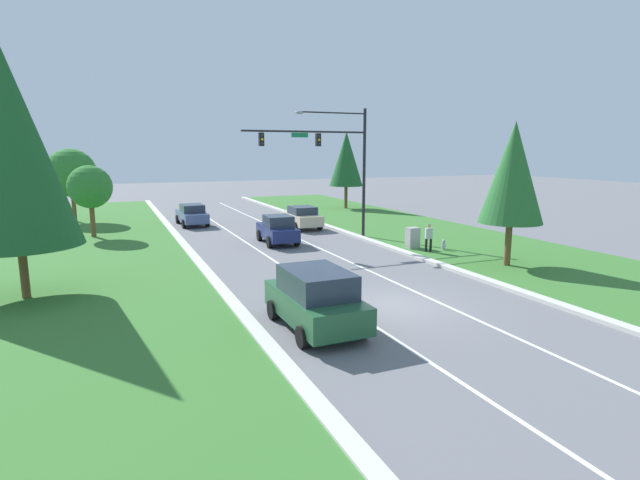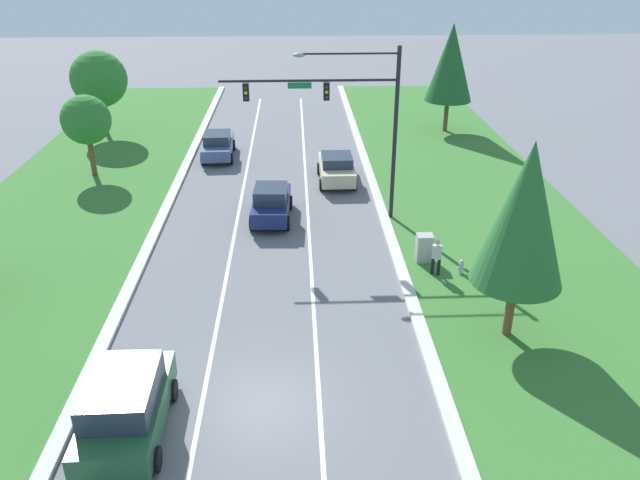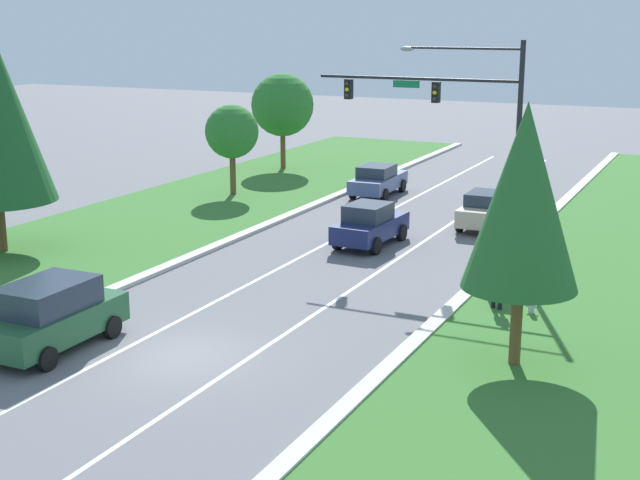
# 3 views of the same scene
# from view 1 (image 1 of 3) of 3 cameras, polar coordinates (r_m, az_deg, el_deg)

# --- Properties ---
(ground_plane) EXTENTS (160.00, 160.00, 0.00)m
(ground_plane) POSITION_cam_1_polar(r_m,az_deg,el_deg) (19.31, 8.55, -7.45)
(ground_plane) COLOR slate
(curb_strip_right) EXTENTS (0.50, 90.00, 0.15)m
(curb_strip_right) POSITION_cam_1_polar(r_m,az_deg,el_deg) (22.67, 20.88, -5.16)
(curb_strip_right) COLOR beige
(curb_strip_right) RESTS_ON ground_plane
(curb_strip_left) EXTENTS (0.50, 90.00, 0.15)m
(curb_strip_left) POSITION_cam_1_polar(r_m,az_deg,el_deg) (17.15, -7.99, -9.47)
(curb_strip_left) COLOR beige
(curb_strip_left) RESTS_ON ground_plane
(grass_verge_right) EXTENTS (10.00, 90.00, 0.08)m
(grass_verge_right) POSITION_cam_1_polar(r_m,az_deg,el_deg) (26.53, 29.11, -3.69)
(grass_verge_right) COLOR #38702D
(grass_verge_right) RESTS_ON ground_plane
(grass_verge_left) EXTENTS (10.00, 90.00, 0.08)m
(grass_verge_left) POSITION_cam_1_polar(r_m,az_deg,el_deg) (16.70, -25.99, -11.11)
(grass_verge_left) COLOR #38702D
(grass_verge_left) RESTS_ON ground_plane
(lane_stripe_inner_left) EXTENTS (0.14, 81.00, 0.01)m
(lane_stripe_inner_left) POSITION_cam_1_polar(r_m,az_deg,el_deg) (18.47, 3.73, -8.17)
(lane_stripe_inner_left) COLOR white
(lane_stripe_inner_left) RESTS_ON ground_plane
(lane_stripe_inner_right) EXTENTS (0.14, 81.00, 0.01)m
(lane_stripe_inner_right) POSITION_cam_1_polar(r_m,az_deg,el_deg) (20.28, 12.92, -6.73)
(lane_stripe_inner_right) COLOR white
(lane_stripe_inner_right) RESTS_ON ground_plane
(traffic_signal_mast) EXTENTS (8.36, 0.41, 8.51)m
(traffic_signal_mast) POSITION_cam_1_polar(r_m,az_deg,el_deg) (32.45, 1.43, 9.91)
(traffic_signal_mast) COLOR black
(traffic_signal_mast) RESTS_ON ground_plane
(slate_blue_sedan) EXTENTS (2.12, 4.69, 1.67)m
(slate_blue_sedan) POSITION_cam_1_polar(r_m,az_deg,el_deg) (40.54, -14.43, 2.83)
(slate_blue_sedan) COLOR #475684
(slate_blue_sedan) RESTS_ON ground_plane
(navy_sedan) EXTENTS (2.11, 4.33, 1.81)m
(navy_sedan) POSITION_cam_1_polar(r_m,az_deg,el_deg) (31.58, -4.87, 1.20)
(navy_sedan) COLOR navy
(navy_sedan) RESTS_ON ground_plane
(champagne_sedan) EXTENTS (2.14, 4.42, 1.68)m
(champagne_sedan) POSITION_cam_1_polar(r_m,az_deg,el_deg) (37.72, -2.14, 2.64)
(champagne_sedan) COLOR beige
(champagne_sedan) RESTS_ON ground_plane
(forest_suv) EXTENTS (2.29, 4.56, 2.01)m
(forest_suv) POSITION_cam_1_polar(r_m,az_deg,el_deg) (16.48, -0.50, -6.70)
(forest_suv) COLOR #235633
(forest_suv) RESTS_ON ground_plane
(utility_cabinet) EXTENTS (0.70, 0.60, 1.31)m
(utility_cabinet) POSITION_cam_1_polar(r_m,az_deg,el_deg) (30.16, 10.52, 0.18)
(utility_cabinet) COLOR #9E9E99
(utility_cabinet) RESTS_ON ground_plane
(pedestrian) EXTENTS (0.43, 0.34, 1.69)m
(pedestrian) POSITION_cam_1_polar(r_m,az_deg,el_deg) (29.22, 12.32, 0.35)
(pedestrian) COLOR black
(pedestrian) RESTS_ON ground_plane
(fire_hydrant) EXTENTS (0.34, 0.20, 0.70)m
(fire_hydrant) POSITION_cam_1_polar(r_m,az_deg,el_deg) (30.03, 13.93, -0.61)
(fire_hydrant) COLOR #B7B7BC
(fire_hydrant) RESTS_ON ground_plane
(conifer_near_right_tree) EXTENTS (3.12, 3.12, 7.24)m
(conifer_near_right_tree) POSITION_cam_1_polar(r_m,az_deg,el_deg) (26.48, 21.18, 7.16)
(conifer_near_right_tree) COLOR brown
(conifer_near_right_tree) RESTS_ON ground_plane
(oak_near_left_tree) EXTENTS (2.85, 2.85, 4.86)m
(oak_near_left_tree) POSITION_cam_1_polar(r_m,az_deg,el_deg) (36.59, -24.80, 5.50)
(oak_near_left_tree) COLOR brown
(oak_near_left_tree) RESTS_ON ground_plane
(conifer_far_right_tree) EXTENTS (3.34, 3.34, 7.66)m
(conifer_far_right_tree) POSITION_cam_1_polar(r_m,az_deg,el_deg) (50.18, 3.02, 9.22)
(conifer_far_right_tree) COLOR brown
(conifer_far_right_tree) RESTS_ON ground_plane
(oak_far_left_tree) EXTENTS (3.88, 3.88, 5.98)m
(oak_far_left_tree) POSITION_cam_1_polar(r_m,az_deg,el_deg) (45.27, -26.56, 6.87)
(oak_far_left_tree) COLOR brown
(oak_far_left_tree) RESTS_ON ground_plane
(conifer_mid_left_tree) EXTENTS (4.63, 4.63, 9.57)m
(conifer_mid_left_tree) POSITION_cam_1_polar(r_m,az_deg,el_deg) (22.30, -31.85, 8.80)
(conifer_mid_left_tree) COLOR brown
(conifer_mid_left_tree) RESTS_ON ground_plane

